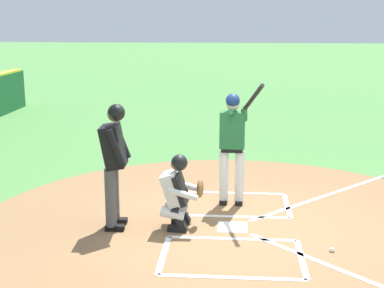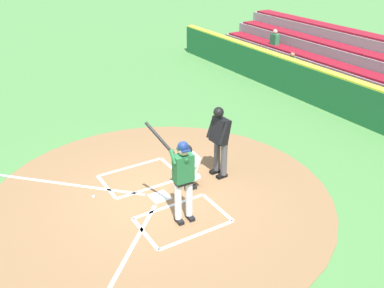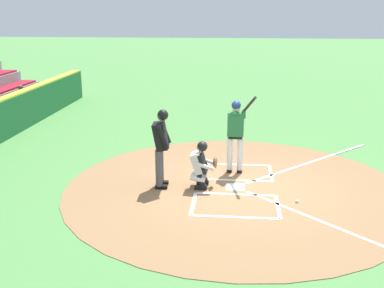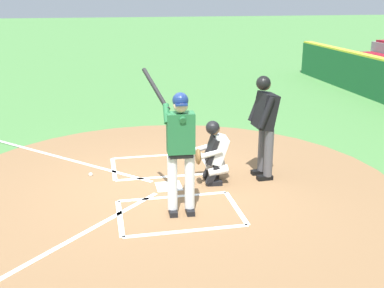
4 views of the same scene
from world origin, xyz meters
name	(u,v)px [view 4 (image 4 of 4)]	position (x,y,z in m)	size (l,w,h in m)	color
ground_plane	(169,187)	(0.00, 0.00, 0.00)	(120.00, 120.00, 0.00)	#4C8442
dirt_circle	(169,187)	(0.00, 0.00, 0.01)	(8.00, 8.00, 0.01)	olive
home_plate_and_chalk	(118,190)	(0.00, 0.88, 0.01)	(7.93, 4.91, 0.01)	white
batter	(180,145)	(-1.04, -0.02, 1.10)	(0.96, 0.67, 2.13)	white
catcher	(213,151)	(0.05, -0.80, 0.59)	(0.59, 0.63, 1.13)	black
plate_umpire	(265,120)	(0.11, -1.74, 1.08)	(0.59, 0.43, 1.86)	#4C4C51
baseball	(91,174)	(0.78, 1.33, 0.04)	(0.07, 0.07, 0.07)	white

